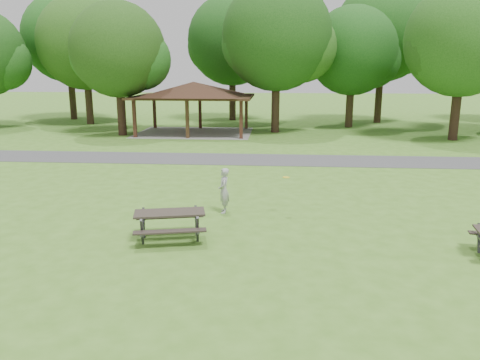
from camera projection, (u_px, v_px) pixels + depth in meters
name	position (u px, v px, depth m)	size (l,w,h in m)	color
ground	(186.00, 270.00, 11.38)	(160.00, 160.00, 0.00)	#437722
asphalt_path	(236.00, 159.00, 24.94)	(120.00, 3.20, 0.02)	#414244
pavilion	(194.00, 91.00, 34.22)	(8.60, 7.01, 3.76)	#361D13
tree_row_c	(86.00, 46.00, 39.04)	(8.19, 7.80, 10.67)	#322016
tree_row_d	(119.00, 53.00, 32.53)	(6.93, 6.60, 9.27)	black
tree_row_e	(278.00, 39.00, 33.87)	(8.40, 8.00, 11.02)	#301E15
tree_row_f	(354.00, 53.00, 37.02)	(7.35, 7.00, 9.55)	#312116
tree_row_g	(464.00, 43.00, 30.15)	(7.77, 7.40, 10.25)	black
tree_deep_a	(69.00, 41.00, 42.52)	(8.40, 8.00, 11.38)	#322016
tree_deep_b	(233.00, 43.00, 41.90)	(8.40, 8.00, 11.13)	black
tree_deep_c	(384.00, 35.00, 39.80)	(8.82, 8.40, 11.90)	#331E16
picnic_table_middle	(170.00, 218.00, 13.22)	(2.27, 1.98, 0.86)	#2C2520
frisbee_in_flight	(286.00, 177.00, 15.30)	(0.27, 0.27, 0.02)	yellow
frisbee_thrower	(224.00, 191.00, 15.67)	(0.56, 0.37, 1.53)	#A3A3A5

